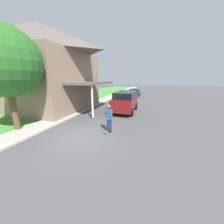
{
  "coord_description": "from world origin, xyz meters",
  "views": [
    {
      "loc": [
        3.85,
        -5.67,
        3.28
      ],
      "look_at": [
        1.03,
        2.75,
        0.9
      ],
      "focal_mm": 20.0,
      "sensor_mm": 36.0,
      "label": 1
    }
  ],
  "objects_px": {
    "car_down_street": "(134,93)",
    "skateboarder": "(109,117)",
    "skateboard": "(107,131)",
    "suv_parked": "(125,101)",
    "lawn_tree_near": "(4,62)"
  },
  "relations": [
    {
      "from": "lawn_tree_near",
      "to": "skateboard",
      "type": "distance_m",
      "value": 7.18
    },
    {
      "from": "lawn_tree_near",
      "to": "skateboarder",
      "type": "height_order",
      "value": "lawn_tree_near"
    },
    {
      "from": "lawn_tree_near",
      "to": "skateboarder",
      "type": "distance_m",
      "value": 6.8
    },
    {
      "from": "skateboarder",
      "to": "skateboard",
      "type": "xyz_separation_m",
      "value": [
        -0.13,
        0.03,
        -0.92
      ]
    },
    {
      "from": "suv_parked",
      "to": "skateboard",
      "type": "xyz_separation_m",
      "value": [
        0.05,
        -5.32,
        -1.03
      ]
    },
    {
      "from": "lawn_tree_near",
      "to": "suv_parked",
      "type": "xyz_separation_m",
      "value": [
        5.61,
        6.9,
        -3.09
      ]
    },
    {
      "from": "suv_parked",
      "to": "skateboarder",
      "type": "xyz_separation_m",
      "value": [
        0.18,
        -5.34,
        -0.11
      ]
    },
    {
      "from": "suv_parked",
      "to": "car_down_street",
      "type": "bearing_deg",
      "value": 94.22
    },
    {
      "from": "skateboard",
      "to": "lawn_tree_near",
      "type": "bearing_deg",
      "value": -164.4
    },
    {
      "from": "suv_parked",
      "to": "lawn_tree_near",
      "type": "bearing_deg",
      "value": -129.13
    },
    {
      "from": "skateboarder",
      "to": "skateboard",
      "type": "height_order",
      "value": "skateboarder"
    },
    {
      "from": "car_down_street",
      "to": "skateboarder",
      "type": "distance_m",
      "value": 17.61
    },
    {
      "from": "skateboarder",
      "to": "car_down_street",
      "type": "bearing_deg",
      "value": 93.53
    },
    {
      "from": "suv_parked",
      "to": "skateboard",
      "type": "distance_m",
      "value": 5.42
    },
    {
      "from": "skateboarder",
      "to": "skateboard",
      "type": "relative_size",
      "value": 2.29
    }
  ]
}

